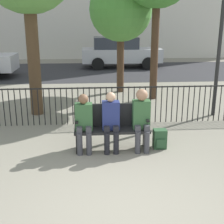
{
  "coord_description": "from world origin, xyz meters",
  "views": [
    {
      "loc": [
        -0.44,
        -3.66,
        2.58
      ],
      "look_at": [
        0.0,
        2.21,
        0.8
      ],
      "focal_mm": 50.0,
      "sensor_mm": 36.0,
      "label": 1
    }
  ],
  "objects_px": {
    "seated_person_2": "(141,116)",
    "lamp_post": "(221,27)",
    "seated_person_0": "(84,120)",
    "backpack": "(160,139)",
    "seated_person_1": "(111,119)",
    "tree_2": "(121,10)",
    "parked_car_0": "(120,52)",
    "park_bench": "(112,126)"
  },
  "relations": [
    {
      "from": "seated_person_0",
      "to": "park_bench",
      "type": "bearing_deg",
      "value": 12.92
    },
    {
      "from": "seated_person_2",
      "to": "tree_2",
      "type": "distance_m",
      "value": 5.68
    },
    {
      "from": "seated_person_1",
      "to": "seated_person_0",
      "type": "bearing_deg",
      "value": -179.82
    },
    {
      "from": "seated_person_1",
      "to": "backpack",
      "type": "distance_m",
      "value": 1.12
    },
    {
      "from": "lamp_post",
      "to": "backpack",
      "type": "bearing_deg",
      "value": -132.63
    },
    {
      "from": "park_bench",
      "to": "backpack",
      "type": "height_order",
      "value": "park_bench"
    },
    {
      "from": "seated_person_1",
      "to": "park_bench",
      "type": "bearing_deg",
      "value": 78.51
    },
    {
      "from": "park_bench",
      "to": "seated_person_2",
      "type": "bearing_deg",
      "value": -11.96
    },
    {
      "from": "seated_person_0",
      "to": "lamp_post",
      "type": "height_order",
      "value": "lamp_post"
    },
    {
      "from": "seated_person_0",
      "to": "backpack",
      "type": "xyz_separation_m",
      "value": [
        1.54,
        0.05,
        -0.46
      ]
    },
    {
      "from": "parked_car_0",
      "to": "seated_person_2",
      "type": "bearing_deg",
      "value": -93.44
    },
    {
      "from": "seated_person_0",
      "to": "parked_car_0",
      "type": "bearing_deg",
      "value": 80.73
    },
    {
      "from": "park_bench",
      "to": "tree_2",
      "type": "distance_m",
      "value": 5.69
    },
    {
      "from": "seated_person_1",
      "to": "backpack",
      "type": "relative_size",
      "value": 3.01
    },
    {
      "from": "lamp_post",
      "to": "parked_car_0",
      "type": "height_order",
      "value": "lamp_post"
    },
    {
      "from": "tree_2",
      "to": "seated_person_2",
      "type": "bearing_deg",
      "value": -91.19
    },
    {
      "from": "seated_person_1",
      "to": "seated_person_2",
      "type": "relative_size",
      "value": 0.96
    },
    {
      "from": "seated_person_0",
      "to": "seated_person_1",
      "type": "xyz_separation_m",
      "value": [
        0.53,
        0.0,
        0.01
      ]
    },
    {
      "from": "seated_person_2",
      "to": "backpack",
      "type": "relative_size",
      "value": 3.14
    },
    {
      "from": "seated_person_1",
      "to": "tree_2",
      "type": "distance_m",
      "value": 5.74
    },
    {
      "from": "park_bench",
      "to": "seated_person_1",
      "type": "bearing_deg",
      "value": -101.49
    },
    {
      "from": "seated_person_1",
      "to": "seated_person_2",
      "type": "bearing_deg",
      "value": 0.26
    },
    {
      "from": "park_bench",
      "to": "parked_car_0",
      "type": "xyz_separation_m",
      "value": [
        1.24,
        10.91,
        0.36
      ]
    },
    {
      "from": "lamp_post",
      "to": "parked_car_0",
      "type": "xyz_separation_m",
      "value": [
        -1.73,
        8.82,
        -1.51
      ]
    },
    {
      "from": "seated_person_2",
      "to": "lamp_post",
      "type": "distance_m",
      "value": 3.64
    },
    {
      "from": "backpack",
      "to": "tree_2",
      "type": "bearing_deg",
      "value": 93.22
    },
    {
      "from": "lamp_post",
      "to": "parked_car_0",
      "type": "distance_m",
      "value": 9.11
    },
    {
      "from": "seated_person_1",
      "to": "tree_2",
      "type": "xyz_separation_m",
      "value": [
        0.72,
        5.27,
        2.16
      ]
    },
    {
      "from": "backpack",
      "to": "seated_person_2",
      "type": "bearing_deg",
      "value": -173.07
    },
    {
      "from": "tree_2",
      "to": "seated_person_0",
      "type": "bearing_deg",
      "value": -103.33
    },
    {
      "from": "seated_person_2",
      "to": "tree_2",
      "type": "relative_size",
      "value": 0.32
    },
    {
      "from": "seated_person_0",
      "to": "parked_car_0",
      "type": "relative_size",
      "value": 0.28
    },
    {
      "from": "park_bench",
      "to": "parked_car_0",
      "type": "distance_m",
      "value": 10.98
    },
    {
      "from": "park_bench",
      "to": "seated_person_1",
      "type": "xyz_separation_m",
      "value": [
        -0.03,
        -0.13,
        0.18
      ]
    },
    {
      "from": "tree_2",
      "to": "parked_car_0",
      "type": "xyz_separation_m",
      "value": [
        0.55,
        5.77,
        -1.99
      ]
    },
    {
      "from": "park_bench",
      "to": "seated_person_1",
      "type": "height_order",
      "value": "seated_person_1"
    },
    {
      "from": "seated_person_1",
      "to": "lamp_post",
      "type": "bearing_deg",
      "value": 36.41
    },
    {
      "from": "seated_person_0",
      "to": "seated_person_2",
      "type": "bearing_deg",
      "value": 0.22
    },
    {
      "from": "park_bench",
      "to": "tree_2",
      "type": "bearing_deg",
      "value": 82.34
    },
    {
      "from": "park_bench",
      "to": "seated_person_0",
      "type": "distance_m",
      "value": 0.6
    },
    {
      "from": "backpack",
      "to": "lamp_post",
      "type": "bearing_deg",
      "value": 47.37
    },
    {
      "from": "backpack",
      "to": "parked_car_0",
      "type": "height_order",
      "value": "parked_car_0"
    }
  ]
}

